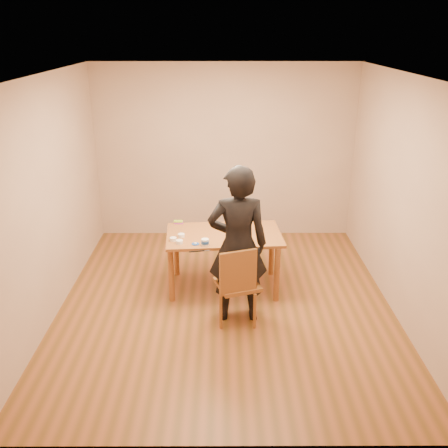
{
  "coord_description": "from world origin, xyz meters",
  "views": [
    {
      "loc": [
        -0.04,
        -5.34,
        3.16
      ],
      "look_at": [
        -0.02,
        0.37,
        0.9
      ],
      "focal_mm": 40.0,
      "sensor_mm": 36.0,
      "label": 1
    }
  ],
  "objects_px": {
    "dining_chair": "(237,284)",
    "person": "(238,245)",
    "cake": "(238,226)",
    "cake_plate": "(238,230)",
    "dining_table": "(224,235)"
  },
  "relations": [
    {
      "from": "cake_plate",
      "to": "cake",
      "type": "distance_m",
      "value": 0.05
    },
    {
      "from": "dining_table",
      "to": "cake",
      "type": "relative_size",
      "value": 5.96
    },
    {
      "from": "cake",
      "to": "person",
      "type": "distance_m",
      "value": 0.84
    },
    {
      "from": "cake_plate",
      "to": "person",
      "type": "distance_m",
      "value": 0.84
    },
    {
      "from": "cake_plate",
      "to": "cake",
      "type": "bearing_deg",
      "value": 0.0
    },
    {
      "from": "dining_table",
      "to": "person",
      "type": "relative_size",
      "value": 0.78
    },
    {
      "from": "dining_chair",
      "to": "cake_plate",
      "type": "bearing_deg",
      "value": 69.19
    },
    {
      "from": "cake_plate",
      "to": "person",
      "type": "bearing_deg",
      "value": -91.99
    },
    {
      "from": "dining_chair",
      "to": "person",
      "type": "xyz_separation_m",
      "value": [
        0.0,
        0.05,
        0.47
      ]
    },
    {
      "from": "dining_table",
      "to": "dining_chair",
      "type": "height_order",
      "value": "dining_table"
    },
    {
      "from": "dining_table",
      "to": "dining_chair",
      "type": "distance_m",
      "value": 0.84
    },
    {
      "from": "cake_plate",
      "to": "person",
      "type": "height_order",
      "value": "person"
    },
    {
      "from": "cake_plate",
      "to": "cake",
      "type": "height_order",
      "value": "cake"
    },
    {
      "from": "dining_table",
      "to": "dining_chair",
      "type": "bearing_deg",
      "value": -83.09
    },
    {
      "from": "dining_chair",
      "to": "cake",
      "type": "relative_size",
      "value": 1.85
    }
  ]
}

